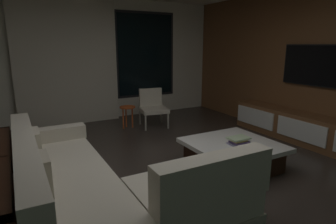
{
  "coord_description": "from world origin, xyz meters",
  "views": [
    {
      "loc": [
        -1.63,
        -2.85,
        1.7
      ],
      "look_at": [
        0.59,
        1.17,
        0.61
      ],
      "focal_mm": 30.54,
      "sensor_mm": 36.0,
      "label": 1
    }
  ],
  "objects_px": {
    "coffee_table": "(233,154)",
    "accent_chair_near_window": "(152,105)",
    "media_console": "(311,131)",
    "sectional_couch": "(97,189)",
    "book_stack_on_coffee_table": "(239,141)",
    "mounted_tv": "(315,65)",
    "side_stool": "(127,110)"
  },
  "relations": [
    {
      "from": "coffee_table",
      "to": "accent_chair_near_window",
      "type": "height_order",
      "value": "accent_chair_near_window"
    },
    {
      "from": "accent_chair_near_window",
      "to": "media_console",
      "type": "distance_m",
      "value": 3.06
    },
    {
      "from": "sectional_couch",
      "to": "book_stack_on_coffee_table",
      "type": "height_order",
      "value": "sectional_couch"
    },
    {
      "from": "coffee_table",
      "to": "accent_chair_near_window",
      "type": "bearing_deg",
      "value": 91.03
    },
    {
      "from": "sectional_couch",
      "to": "mounted_tv",
      "type": "xyz_separation_m",
      "value": [
        3.94,
        0.48,
        1.06
      ]
    },
    {
      "from": "sectional_couch",
      "to": "side_stool",
      "type": "relative_size",
      "value": 5.43
    },
    {
      "from": "coffee_table",
      "to": "mounted_tv",
      "type": "distance_m",
      "value": 2.29
    },
    {
      "from": "media_console",
      "to": "book_stack_on_coffee_table",
      "type": "bearing_deg",
      "value": -176.0
    },
    {
      "from": "coffee_table",
      "to": "accent_chair_near_window",
      "type": "relative_size",
      "value": 1.49
    },
    {
      "from": "coffee_table",
      "to": "mounted_tv",
      "type": "bearing_deg",
      "value": 6.87
    },
    {
      "from": "accent_chair_near_window",
      "to": "media_console",
      "type": "bearing_deg",
      "value": -53.38
    },
    {
      "from": "sectional_couch",
      "to": "book_stack_on_coffee_table",
      "type": "bearing_deg",
      "value": 4.5
    },
    {
      "from": "book_stack_on_coffee_table",
      "to": "side_stool",
      "type": "height_order",
      "value": "book_stack_on_coffee_table"
    },
    {
      "from": "coffee_table",
      "to": "book_stack_on_coffee_table",
      "type": "xyz_separation_m",
      "value": [
        0.02,
        -0.08,
        0.22
      ]
    },
    {
      "from": "side_stool",
      "to": "mounted_tv",
      "type": "height_order",
      "value": "mounted_tv"
    },
    {
      "from": "coffee_table",
      "to": "book_stack_on_coffee_table",
      "type": "bearing_deg",
      "value": -75.9
    },
    {
      "from": "coffee_table",
      "to": "mounted_tv",
      "type": "height_order",
      "value": "mounted_tv"
    },
    {
      "from": "sectional_couch",
      "to": "side_stool",
      "type": "bearing_deg",
      "value": 63.47
    },
    {
      "from": "book_stack_on_coffee_table",
      "to": "side_stool",
      "type": "bearing_deg",
      "value": 103.11
    },
    {
      "from": "accent_chair_near_window",
      "to": "media_console",
      "type": "xyz_separation_m",
      "value": [
        1.82,
        -2.45,
        -0.18
      ]
    },
    {
      "from": "book_stack_on_coffee_table",
      "to": "mounted_tv",
      "type": "bearing_deg",
      "value": 9.38
    },
    {
      "from": "sectional_couch",
      "to": "accent_chair_near_window",
      "type": "bearing_deg",
      "value": 54.65
    },
    {
      "from": "coffee_table",
      "to": "sectional_couch",
      "type": "bearing_deg",
      "value": -173.04
    },
    {
      "from": "coffee_table",
      "to": "side_stool",
      "type": "distance_m",
      "value": 2.62
    },
    {
      "from": "sectional_couch",
      "to": "mounted_tv",
      "type": "distance_m",
      "value": 4.11
    },
    {
      "from": "book_stack_on_coffee_table",
      "to": "accent_chair_near_window",
      "type": "distance_m",
      "value": 2.58
    },
    {
      "from": "sectional_couch",
      "to": "side_stool",
      "type": "distance_m",
      "value": 3.12
    },
    {
      "from": "coffee_table",
      "to": "media_console",
      "type": "relative_size",
      "value": 0.37
    },
    {
      "from": "accent_chair_near_window",
      "to": "mounted_tv",
      "type": "xyz_separation_m",
      "value": [
        2.0,
        -2.26,
        0.92
      ]
    },
    {
      "from": "coffee_table",
      "to": "book_stack_on_coffee_table",
      "type": "height_order",
      "value": "book_stack_on_coffee_table"
    },
    {
      "from": "side_stool",
      "to": "media_console",
      "type": "relative_size",
      "value": 0.15
    },
    {
      "from": "sectional_couch",
      "to": "coffee_table",
      "type": "xyz_separation_m",
      "value": [
        1.98,
        0.24,
        -0.1
      ]
    }
  ]
}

